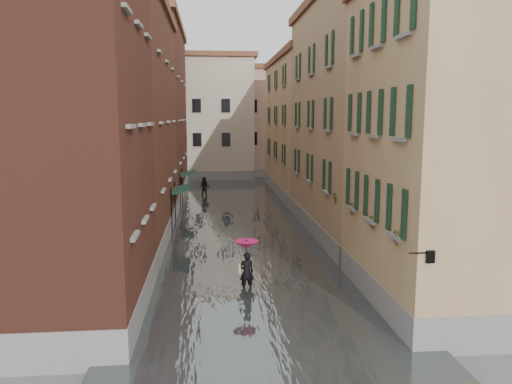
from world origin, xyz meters
name	(u,v)px	position (x,y,z in m)	size (l,w,h in m)	color
ground	(255,291)	(0.00, 0.00, 0.00)	(120.00, 120.00, 0.00)	#565659
floodwater	(237,221)	(0.00, 13.00, 0.10)	(10.00, 60.00, 0.20)	#4F5658
building_left_near	(47,127)	(-7.00, -2.00, 6.50)	(6.00, 8.00, 13.00)	brown
building_left_mid	(112,128)	(-7.00, 9.00, 6.25)	(6.00, 14.00, 12.50)	brown
building_left_far	(146,115)	(-7.00, 24.00, 7.00)	(6.00, 16.00, 14.00)	brown
building_right_near	(457,148)	(7.00, -2.00, 5.75)	(6.00, 8.00, 11.50)	#A67955
building_right_mid	(363,123)	(7.00, 9.00, 6.50)	(6.00, 14.00, 13.00)	#98865C
building_right_far	(310,130)	(7.00, 24.00, 5.75)	(6.00, 16.00, 11.50)	#A67955
building_end_cream	(198,120)	(-3.00, 38.00, 6.50)	(12.00, 9.00, 13.00)	#B7AE92
building_end_pink	(275,124)	(6.00, 40.00, 6.00)	(10.00, 9.00, 12.00)	tan
awning_near	(181,190)	(-3.49, 11.02, 2.47)	(1.09, 3.03, 2.80)	#152F22
awning_far	(187,174)	(-3.49, 19.45, 2.46)	(1.09, 2.86, 2.80)	#152F22
wall_lantern	(429,256)	(4.33, -6.00, 3.01)	(0.71, 0.22, 0.35)	black
window_planters	(365,206)	(4.12, -0.79, 3.51)	(0.59, 8.44, 0.84)	brown
pedestrian_main	(246,260)	(-0.34, -0.09, 1.28)	(0.98, 0.98, 2.06)	black
pedestrian_far	(205,187)	(-2.18, 23.46, 0.88)	(0.86, 0.67, 1.77)	black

